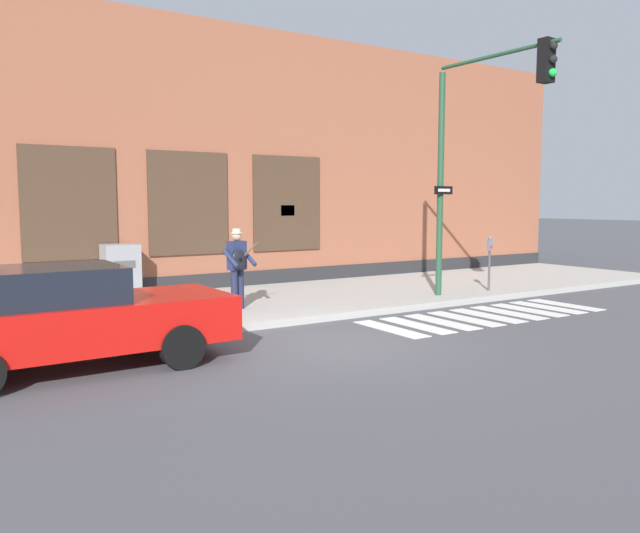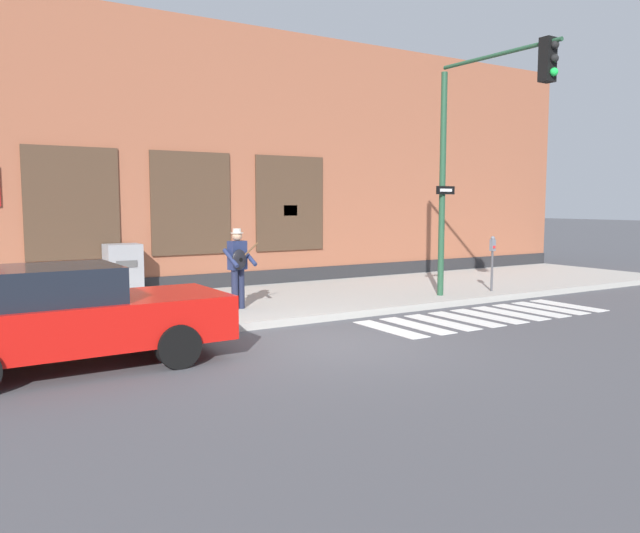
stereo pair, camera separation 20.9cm
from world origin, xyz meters
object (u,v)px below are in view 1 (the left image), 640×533
(traffic_light, at_px, (479,134))
(utility_box, at_px, (121,271))
(busker, at_px, (238,264))
(red_car, at_px, (69,318))
(parking_meter, at_px, (490,255))

(traffic_light, height_order, utility_box, traffic_light)
(busker, bearing_deg, red_car, -146.24)
(busker, height_order, utility_box, busker)
(red_car, xyz_separation_m, busker, (3.92, 2.62, 0.37))
(red_car, distance_m, parking_meter, 10.87)
(parking_meter, relative_size, utility_box, 1.10)
(red_car, bearing_deg, utility_box, 68.36)
(traffic_light, relative_size, utility_box, 4.31)
(busker, bearing_deg, traffic_light, -20.28)
(parking_meter, bearing_deg, traffic_light, -147.07)
(parking_meter, height_order, utility_box, parking_meter)
(busker, relative_size, utility_box, 1.34)
(red_car, xyz_separation_m, utility_box, (2.24, 5.65, 0.03))
(busker, relative_size, parking_meter, 1.21)
(red_car, bearing_deg, traffic_light, 4.44)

